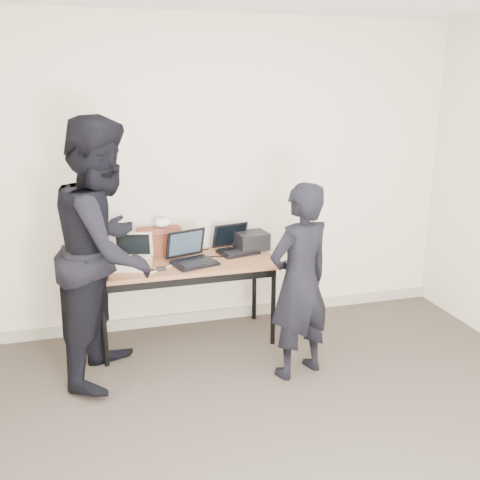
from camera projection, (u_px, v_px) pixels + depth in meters
name	position (u px, v px, depth m)	size (l,w,h in m)	color
room	(307.00, 251.00, 2.59)	(4.60, 4.60, 2.80)	#403830
desk	(186.00, 268.00, 4.44)	(1.51, 0.67, 0.72)	brown
laptop_beige	(132.00, 260.00, 4.31)	(0.38, 0.37, 0.26)	beige
laptop_center	(191.00, 256.00, 4.38)	(0.42, 0.41, 0.26)	black
laptop_right	(235.00, 246.00, 4.68)	(0.38, 0.37, 0.24)	black
leather_satchel	(160.00, 241.00, 4.56)	(0.37, 0.19, 0.25)	#5F2A18
tissue	(162.00, 223.00, 4.53)	(0.13, 0.10, 0.08)	white
equipment_box	(252.00, 241.00, 4.74)	(0.27, 0.23, 0.15)	black
power_brick	(161.00, 269.00, 4.21)	(0.07, 0.04, 0.03)	black
cables	(181.00, 262.00, 4.41)	(1.02, 0.51, 0.01)	silver
person_typist	(300.00, 282.00, 3.91)	(0.54, 0.35, 1.48)	black
person_observer	(106.00, 251.00, 3.88)	(0.94, 0.73, 1.94)	black
baseboard	(212.00, 315.00, 5.02)	(4.50, 0.03, 0.10)	#A59E88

